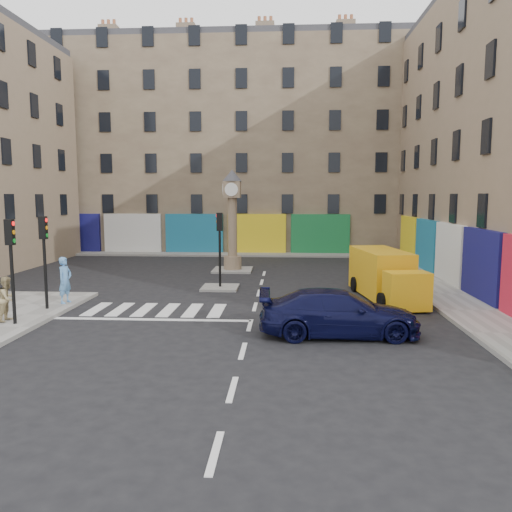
# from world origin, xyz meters

# --- Properties ---
(ground) EXTENTS (120.00, 120.00, 0.00)m
(ground) POSITION_xyz_m (0.00, 0.00, 0.00)
(ground) COLOR black
(ground) RESTS_ON ground
(sidewalk_right) EXTENTS (2.60, 30.00, 0.15)m
(sidewalk_right) POSITION_xyz_m (8.70, 10.00, 0.07)
(sidewalk_right) COLOR gray
(sidewalk_right) RESTS_ON ground
(sidewalk_far) EXTENTS (32.00, 2.40, 0.15)m
(sidewalk_far) POSITION_xyz_m (-4.00, 22.20, 0.07)
(sidewalk_far) COLOR gray
(sidewalk_far) RESTS_ON ground
(island_near) EXTENTS (1.80, 1.80, 0.12)m
(island_near) POSITION_xyz_m (-2.00, 8.00, 0.06)
(island_near) COLOR gray
(island_near) RESTS_ON ground
(island_far) EXTENTS (2.40, 2.40, 0.12)m
(island_far) POSITION_xyz_m (-2.00, 14.00, 0.06)
(island_far) COLOR gray
(island_far) RESTS_ON ground
(building_far) EXTENTS (32.00, 10.00, 17.00)m
(building_far) POSITION_xyz_m (-4.00, 28.00, 8.50)
(building_far) COLOR #847358
(building_far) RESTS_ON ground
(traffic_light_left_near) EXTENTS (0.28, 0.22, 3.70)m
(traffic_light_left_near) POSITION_xyz_m (-8.30, 0.20, 2.62)
(traffic_light_left_near) COLOR black
(traffic_light_left_near) RESTS_ON sidewalk_left
(traffic_light_left_far) EXTENTS (0.28, 0.22, 3.70)m
(traffic_light_left_far) POSITION_xyz_m (-8.30, 2.60, 2.62)
(traffic_light_left_far) COLOR black
(traffic_light_left_far) RESTS_ON sidewalk_left
(traffic_light_island) EXTENTS (0.28, 0.22, 3.70)m
(traffic_light_island) POSITION_xyz_m (-2.00, 8.00, 2.59)
(traffic_light_island) COLOR black
(traffic_light_island) RESTS_ON island_near
(clock_pillar) EXTENTS (1.20, 1.20, 6.10)m
(clock_pillar) POSITION_xyz_m (-2.00, 14.00, 3.55)
(clock_pillar) COLOR #876F58
(clock_pillar) RESTS_ON island_far
(navy_sedan) EXTENTS (5.39, 2.36, 1.54)m
(navy_sedan) POSITION_xyz_m (3.05, -0.12, 0.77)
(navy_sedan) COLOR black
(navy_sedan) RESTS_ON ground
(yellow_van) EXTENTS (2.68, 6.12, 2.16)m
(yellow_van) POSITION_xyz_m (5.78, 6.14, 1.07)
(yellow_van) COLOR gold
(yellow_van) RESTS_ON ground
(pedestrian_blue) EXTENTS (0.63, 0.80, 1.95)m
(pedestrian_blue) POSITION_xyz_m (-8.00, 3.67, 1.13)
(pedestrian_blue) COLOR #578DC7
(pedestrian_blue) RESTS_ON sidewalk_left
(pedestrian_tan) EXTENTS (0.62, 0.79, 1.62)m
(pedestrian_tan) POSITION_xyz_m (-8.75, 0.59, 0.96)
(pedestrian_tan) COLOR tan
(pedestrian_tan) RESTS_ON sidewalk_left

